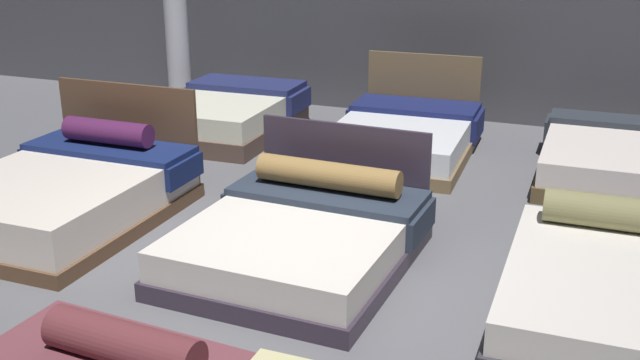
{
  "coord_description": "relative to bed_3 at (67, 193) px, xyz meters",
  "views": [
    {
      "loc": [
        2.06,
        -4.69,
        2.62
      ],
      "look_at": [
        -0.07,
        0.75,
        0.54
      ],
      "focal_mm": 42.44,
      "sensor_mm": 36.0,
      "label": 1
    }
  ],
  "objects": [
    {
      "name": "bed_8",
      "position": [
        4.61,
        2.98,
        -0.05
      ],
      "size": [
        1.71,
        2.05,
        0.47
      ],
      "rotation": [
        0.0,
        0.0,
        0.01
      ],
      "color": "brown",
      "rests_on": "ground_plane"
    },
    {
      "name": "ground_plane",
      "position": [
        2.33,
        -0.34,
        -0.27
      ],
      "size": [
        18.0,
        18.0,
        0.02
      ],
      "primitive_type": "cube",
      "color": "#5B5B60"
    },
    {
      "name": "bed_5",
      "position": [
        4.59,
        -0.01,
        -0.06
      ],
      "size": [
        1.53,
        2.1,
        0.61
      ],
      "rotation": [
        0.0,
        0.0,
        0.01
      ],
      "color": "#323036",
      "rests_on": "ground_plane"
    },
    {
      "name": "bed_4",
      "position": [
        2.28,
        -0.03,
        -0.03
      ],
      "size": [
        1.72,
        2.02,
        0.91
      ],
      "rotation": [
        0.0,
        0.0,
        -0.04
      ],
      "color": "#332937",
      "rests_on": "ground_plane"
    },
    {
      "name": "bed_6",
      "position": [
        0.0,
        3.0,
        -0.02
      ],
      "size": [
        1.54,
        2.04,
        0.54
      ],
      "rotation": [
        0.0,
        0.0,
        0.03
      ],
      "color": "brown",
      "rests_on": "ground_plane"
    },
    {
      "name": "bed_3",
      "position": [
        0.0,
        0.0,
        0.0
      ],
      "size": [
        1.69,
        2.15,
        1.05
      ],
      "rotation": [
        0.0,
        0.0,
        0.0
      ],
      "color": "brown",
      "rests_on": "ground_plane"
    },
    {
      "name": "bed_7",
      "position": [
        2.27,
        2.98,
        -0.04
      ],
      "size": [
        1.59,
        2.16,
        0.99
      ],
      "rotation": [
        0.0,
        0.0,
        0.04
      ],
      "color": "brown",
      "rests_on": "ground_plane"
    }
  ]
}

